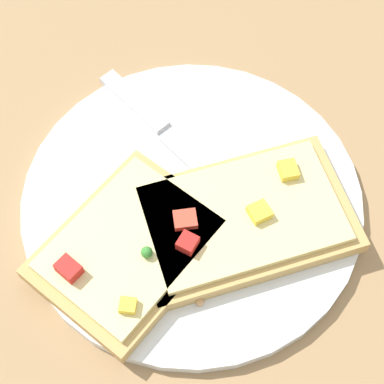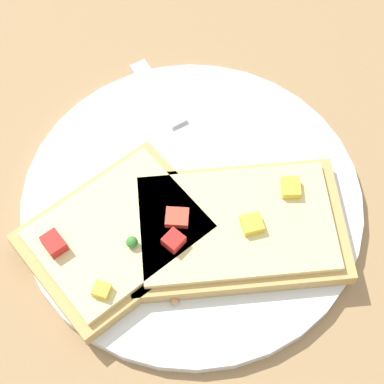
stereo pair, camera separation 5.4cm
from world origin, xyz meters
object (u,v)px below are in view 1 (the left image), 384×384
at_px(fork, 155,202).
at_px(pizza_slice_corner, 130,248).
at_px(knife, 170,135).
at_px(plate, 192,201).
at_px(pizza_slice_main, 243,218).

xyz_separation_m(fork, pizza_slice_corner, (0.03, -0.04, 0.01)).
height_order(knife, pizza_slice_corner, pizza_slice_corner).
relative_size(plate, fork, 1.39).
xyz_separation_m(pizza_slice_main, pizza_slice_corner, (-0.03, -0.09, 0.00)).
relative_size(fork, knife, 0.97).
bearing_deg(plate, pizza_slice_corner, -80.09).
bearing_deg(pizza_slice_corner, pizza_slice_main, 145.11).
relative_size(plate, knife, 1.34).
height_order(plate, knife, knife).
bearing_deg(knife, plate, -25.21).
relative_size(knife, pizza_slice_corner, 1.30).
relative_size(fork, pizza_slice_main, 1.04).
height_order(pizza_slice_main, pizza_slice_corner, pizza_slice_corner).
bearing_deg(pizza_slice_main, knife, 107.96).
bearing_deg(knife, pizza_slice_main, -7.10).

